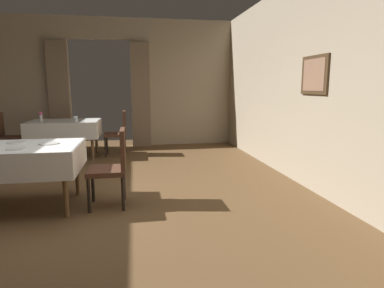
# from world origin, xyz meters

# --- Properties ---
(ground) EXTENTS (10.08, 10.08, 0.00)m
(ground) POSITION_xyz_m (0.00, 0.00, 0.00)
(ground) COLOR brown
(wall_right) EXTENTS (0.16, 8.40, 3.00)m
(wall_right) POSITION_xyz_m (3.20, -0.00, 1.50)
(wall_right) COLOR tan
(wall_right) RESTS_ON ground
(wall_back) EXTENTS (6.40, 0.27, 3.00)m
(wall_back) POSITION_xyz_m (0.00, 4.18, 1.51)
(wall_back) COLOR tan
(wall_back) RESTS_ON ground
(dining_table_mid) EXTENTS (1.31, 0.99, 0.75)m
(dining_table_mid) POSITION_xyz_m (-0.55, 0.13, 0.65)
(dining_table_mid) COLOR brown
(dining_table_mid) RESTS_ON ground
(dining_table_far) EXTENTS (1.36, 0.94, 0.75)m
(dining_table_far) POSITION_xyz_m (-0.64, 3.02, 0.64)
(dining_table_far) COLOR brown
(dining_table_far) RESTS_ON ground
(chair_mid_right) EXTENTS (0.44, 0.44, 0.93)m
(chair_mid_right) POSITION_xyz_m (0.49, 0.02, 0.52)
(chair_mid_right) COLOR black
(chair_mid_right) RESTS_ON ground
(chair_far_left) EXTENTS (0.44, 0.44, 0.93)m
(chair_far_left) POSITION_xyz_m (-1.70, 2.91, 0.52)
(chair_far_left) COLOR black
(chair_far_left) RESTS_ON ground
(chair_far_right) EXTENTS (0.44, 0.44, 0.93)m
(chair_far_right) POSITION_xyz_m (0.43, 3.05, 0.52)
(chair_far_right) COLOR black
(chair_far_right) RESTS_ON ground
(plate_mid_a) EXTENTS (0.23, 0.23, 0.01)m
(plate_mid_a) POSITION_xyz_m (-0.25, 0.19, 0.76)
(plate_mid_a) COLOR white
(plate_mid_a) RESTS_ON dining_table_mid
(plate_mid_b) EXTENTS (0.22, 0.22, 0.01)m
(plate_mid_b) POSITION_xyz_m (-0.66, 0.34, 0.76)
(plate_mid_b) COLOR white
(plate_mid_b) RESTS_ON dining_table_mid
(plate_mid_d) EXTENTS (0.20, 0.20, 0.01)m
(plate_mid_d) POSITION_xyz_m (-0.53, -0.09, 0.76)
(plate_mid_d) COLOR white
(plate_mid_d) RESTS_ON dining_table_mid
(flower_vase_far) EXTENTS (0.07, 0.07, 0.19)m
(flower_vase_far) POSITION_xyz_m (-1.04, 2.89, 0.86)
(flower_vase_far) COLOR silver
(flower_vase_far) RESTS_ON dining_table_far
(glass_far_b) EXTENTS (0.08, 0.08, 0.11)m
(glass_far_b) POSITION_xyz_m (-0.36, 2.72, 0.80)
(glass_far_b) COLOR silver
(glass_far_b) RESTS_ON dining_table_far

